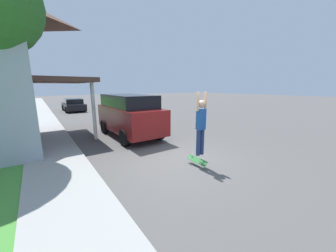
% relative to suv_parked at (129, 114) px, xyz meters
% --- Properties ---
extents(ground_plane, '(120.00, 120.00, 0.00)m').
position_rel_suv_parked_xyz_m(ground_plane, '(0.03, -4.19, -1.17)').
color(ground_plane, '#54514F').
extents(sidewalk, '(1.80, 80.00, 0.10)m').
position_rel_suv_parked_xyz_m(sidewalk, '(-3.57, 1.81, -1.12)').
color(sidewalk, '#9E9E99').
rests_on(sidewalk, ground_plane).
extents(suv_parked, '(2.06, 4.69, 2.18)m').
position_rel_suv_parked_xyz_m(suv_parked, '(0.00, 0.00, 0.00)').
color(suv_parked, maroon).
rests_on(suv_parked, ground_plane).
extents(car_down_street, '(1.98, 4.24, 1.32)m').
position_rel_suv_parked_xyz_m(car_down_street, '(-0.60, 13.35, -0.53)').
color(car_down_street, black).
rests_on(car_down_street, ground_plane).
extents(skateboarder, '(0.41, 0.23, 2.00)m').
position_rel_suv_parked_xyz_m(skateboarder, '(0.22, -4.98, 0.29)').
color(skateboarder, navy).
rests_on(skateboarder, ground_plane).
extents(skateboard, '(0.22, 0.82, 0.23)m').
position_rel_suv_parked_xyz_m(skateboard, '(0.19, -4.88, -0.96)').
color(skateboard, '#337F3D').
rests_on(skateboard, ground_plane).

